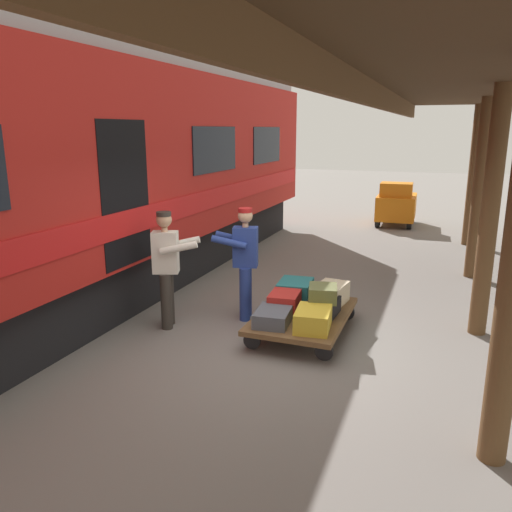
{
  "coord_description": "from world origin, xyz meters",
  "views": [
    {
      "loc": [
        -1.91,
        5.9,
        2.83
      ],
      "look_at": [
        0.45,
        -0.33,
        1.15
      ],
      "focal_mm": 35.54,
      "sensor_mm": 36.0,
      "label": 1
    }
  ],
  "objects_px": {
    "train_car": "(40,182)",
    "suitcase_black_hardshell": "(322,308)",
    "suitcase_teal_softside": "(295,290)",
    "porter_in_overalls": "(244,259)",
    "suitcase_olive_duffel": "(323,293)",
    "suitcase_red_plastic": "(285,301)",
    "luggage_cart": "(303,316)",
    "suitcase_yellow_case": "(313,319)",
    "suitcase_slate_roller": "(273,316)",
    "porter_by_door": "(167,265)",
    "suitcase_cream_canvas": "(331,294)",
    "baggage_tug": "(396,205)"
  },
  "relations": [
    {
      "from": "train_car",
      "to": "suitcase_black_hardshell",
      "type": "height_order",
      "value": "train_car"
    },
    {
      "from": "suitcase_teal_softside",
      "to": "porter_in_overalls",
      "type": "relative_size",
      "value": 0.34
    },
    {
      "from": "suitcase_olive_duffel",
      "to": "porter_in_overalls",
      "type": "height_order",
      "value": "porter_in_overalls"
    },
    {
      "from": "suitcase_teal_softside",
      "to": "suitcase_red_plastic",
      "type": "bearing_deg",
      "value": 90.0
    },
    {
      "from": "luggage_cart",
      "to": "suitcase_yellow_case",
      "type": "xyz_separation_m",
      "value": [
        -0.27,
        0.52,
        0.18
      ]
    },
    {
      "from": "suitcase_teal_softside",
      "to": "suitcase_black_hardshell",
      "type": "bearing_deg",
      "value": 136.48
    },
    {
      "from": "suitcase_slate_roller",
      "to": "porter_by_door",
      "type": "distance_m",
      "value": 1.72
    },
    {
      "from": "luggage_cart",
      "to": "porter_by_door",
      "type": "distance_m",
      "value": 2.07
    },
    {
      "from": "suitcase_cream_canvas",
      "to": "train_car",
      "type": "bearing_deg",
      "value": 15.38
    },
    {
      "from": "suitcase_cream_canvas",
      "to": "suitcase_olive_duffel",
      "type": "relative_size",
      "value": 1.44
    },
    {
      "from": "suitcase_black_hardshell",
      "to": "luggage_cart",
      "type": "bearing_deg",
      "value": 0.0
    },
    {
      "from": "suitcase_cream_canvas",
      "to": "suitcase_black_hardshell",
      "type": "xyz_separation_m",
      "value": [
        0.0,
        0.52,
        -0.04
      ]
    },
    {
      "from": "suitcase_red_plastic",
      "to": "suitcase_black_hardshell",
      "type": "bearing_deg",
      "value": 180.0
    },
    {
      "from": "suitcase_cream_canvas",
      "to": "suitcase_teal_softside",
      "type": "relative_size",
      "value": 1.04
    },
    {
      "from": "suitcase_red_plastic",
      "to": "suitcase_yellow_case",
      "type": "relative_size",
      "value": 0.94
    },
    {
      "from": "baggage_tug",
      "to": "suitcase_yellow_case",
      "type": "bearing_deg",
      "value": 89.45
    },
    {
      "from": "suitcase_cream_canvas",
      "to": "suitcase_teal_softside",
      "type": "xyz_separation_m",
      "value": [
        0.54,
        0.0,
        -0.0
      ]
    },
    {
      "from": "suitcase_slate_roller",
      "to": "suitcase_red_plastic",
      "type": "bearing_deg",
      "value": -90.0
    },
    {
      "from": "suitcase_black_hardshell",
      "to": "suitcase_olive_duffel",
      "type": "distance_m",
      "value": 0.22
    },
    {
      "from": "porter_by_door",
      "to": "suitcase_cream_canvas",
      "type": "bearing_deg",
      "value": -156.5
    },
    {
      "from": "porter_by_door",
      "to": "luggage_cart",
      "type": "bearing_deg",
      "value": -167.26
    },
    {
      "from": "suitcase_red_plastic",
      "to": "porter_in_overalls",
      "type": "height_order",
      "value": "porter_in_overalls"
    },
    {
      "from": "train_car",
      "to": "porter_by_door",
      "type": "bearing_deg",
      "value": -174.3
    },
    {
      "from": "suitcase_red_plastic",
      "to": "suitcase_slate_roller",
      "type": "bearing_deg",
      "value": 90.0
    },
    {
      "from": "suitcase_cream_canvas",
      "to": "suitcase_slate_roller",
      "type": "height_order",
      "value": "suitcase_cream_canvas"
    },
    {
      "from": "suitcase_cream_canvas",
      "to": "porter_in_overalls",
      "type": "bearing_deg",
      "value": 10.82
    },
    {
      "from": "suitcase_slate_roller",
      "to": "suitcase_teal_softside",
      "type": "bearing_deg",
      "value": -90.0
    },
    {
      "from": "porter_in_overalls",
      "to": "train_car",
      "type": "bearing_deg",
      "value": 17.33
    },
    {
      "from": "train_car",
      "to": "suitcase_red_plastic",
      "type": "relative_size",
      "value": 29.55
    },
    {
      "from": "suitcase_olive_duffel",
      "to": "suitcase_yellow_case",
      "type": "bearing_deg",
      "value": 89.39
    },
    {
      "from": "suitcase_cream_canvas",
      "to": "luggage_cart",
      "type": "bearing_deg",
      "value": 62.23
    },
    {
      "from": "porter_in_overalls",
      "to": "suitcase_black_hardshell",
      "type": "bearing_deg",
      "value": 167.96
    },
    {
      "from": "porter_in_overalls",
      "to": "baggage_tug",
      "type": "relative_size",
      "value": 0.98
    },
    {
      "from": "suitcase_red_plastic",
      "to": "suitcase_slate_roller",
      "type": "distance_m",
      "value": 0.52
    },
    {
      "from": "luggage_cart",
      "to": "porter_in_overalls",
      "type": "height_order",
      "value": "porter_in_overalls"
    },
    {
      "from": "suitcase_red_plastic",
      "to": "baggage_tug",
      "type": "distance_m",
      "value": 9.07
    },
    {
      "from": "porter_in_overalls",
      "to": "suitcase_yellow_case",
      "type": "bearing_deg",
      "value": 148.29
    },
    {
      "from": "train_car",
      "to": "suitcase_olive_duffel",
      "type": "distance_m",
      "value": 4.45
    },
    {
      "from": "porter_by_door",
      "to": "baggage_tug",
      "type": "height_order",
      "value": "porter_by_door"
    },
    {
      "from": "suitcase_yellow_case",
      "to": "baggage_tug",
      "type": "bearing_deg",
      "value": -90.55
    },
    {
      "from": "train_car",
      "to": "suitcase_black_hardshell",
      "type": "distance_m",
      "value": 4.53
    },
    {
      "from": "suitcase_black_hardshell",
      "to": "baggage_tug",
      "type": "distance_m",
      "value": 9.05
    },
    {
      "from": "suitcase_red_plastic",
      "to": "porter_in_overalls",
      "type": "xyz_separation_m",
      "value": [
        0.73,
        -0.27,
        0.48
      ]
    },
    {
      "from": "suitcase_slate_roller",
      "to": "suitcase_black_hardshell",
      "type": "distance_m",
      "value": 0.75
    },
    {
      "from": "suitcase_red_plastic",
      "to": "suitcase_teal_softside",
      "type": "bearing_deg",
      "value": -90.0
    },
    {
      "from": "luggage_cart",
      "to": "porter_by_door",
      "type": "bearing_deg",
      "value": 12.74
    },
    {
      "from": "luggage_cart",
      "to": "porter_in_overalls",
      "type": "distance_m",
      "value": 1.24
    },
    {
      "from": "suitcase_cream_canvas",
      "to": "suitcase_black_hardshell",
      "type": "distance_m",
      "value": 0.52
    },
    {
      "from": "train_car",
      "to": "porter_by_door",
      "type": "height_order",
      "value": "train_car"
    },
    {
      "from": "porter_by_door",
      "to": "baggage_tug",
      "type": "distance_m",
      "value": 9.75
    }
  ]
}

